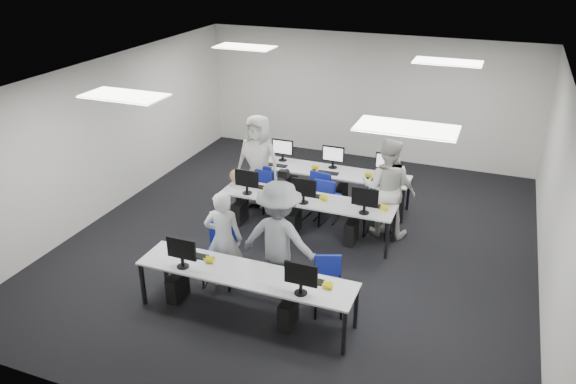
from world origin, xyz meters
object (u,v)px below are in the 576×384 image
at_px(chair_1, 328,295).
at_px(student_3, 391,194).
at_px(chair_3, 315,206).
at_px(student_2, 258,161).
at_px(chair_2, 259,196).
at_px(student_1, 386,187).
at_px(desk_front, 245,276).
at_px(photographer, 279,240).
at_px(chair_7, 378,212).
at_px(desk_mid, 307,201).
at_px(chair_4, 378,220).
at_px(student_0, 224,239).
at_px(chair_6, 327,206).
at_px(chair_0, 221,265).
at_px(chair_5, 268,194).

xyz_separation_m(chair_1, student_3, (0.32, 2.80, 0.48)).
distance_m(chair_3, student_2, 1.50).
height_order(chair_2, student_1, student_1).
height_order(desk_front, photographer, photographer).
height_order(chair_1, chair_7, chair_7).
xyz_separation_m(desk_front, chair_2, (-1.25, 3.26, -0.41)).
xyz_separation_m(desk_mid, chair_7, (1.14, 0.85, -0.41)).
xyz_separation_m(chair_3, student_2, (-1.32, 0.30, 0.65)).
height_order(desk_mid, student_2, student_2).
height_order(chair_4, student_0, student_0).
height_order(chair_4, photographer, photographer).
bearing_deg(photographer, chair_6, -86.95).
xyz_separation_m(chair_4, student_1, (0.08, 0.07, 0.64)).
height_order(desk_front, chair_2, chair_2).
bearing_deg(student_3, chair_7, 149.90).
xyz_separation_m(chair_0, student_1, (2.05, 2.53, 0.62)).
bearing_deg(photographer, chair_4, -110.79).
relative_size(chair_2, student_1, 0.47).
relative_size(chair_0, chair_6, 1.09).
height_order(chair_0, chair_4, chair_0).
relative_size(chair_2, chair_6, 0.98).
relative_size(chair_1, chair_7, 0.99).
relative_size(chair_0, student_2, 0.51).
distance_m(chair_1, chair_7, 2.91).
bearing_deg(student_0, chair_5, -95.22).
xyz_separation_m(chair_3, student_0, (-0.62, -2.58, 0.51)).
bearing_deg(student_3, chair_2, 176.37).
height_order(chair_5, chair_7, chair_7).
relative_size(desk_mid, student_1, 1.73).
xyz_separation_m(chair_7, student_3, (0.24, -0.11, 0.47)).
bearing_deg(chair_2, chair_5, 58.80).
height_order(chair_1, student_1, student_1).
distance_m(chair_4, student_1, 0.65).
distance_m(desk_mid, student_2, 1.65).
distance_m(chair_2, student_2, 0.72).
relative_size(desk_mid, chair_1, 3.82).
distance_m(chair_7, student_3, 0.54).
height_order(desk_mid, chair_7, chair_7).
height_order(student_0, photographer, photographer).
bearing_deg(student_2, chair_1, -47.99).
xyz_separation_m(chair_3, chair_7, (1.17, 0.25, -0.02)).
height_order(student_1, photographer, photographer).
bearing_deg(chair_5, chair_3, -12.97).
height_order(desk_mid, chair_0, chair_0).
relative_size(chair_1, student_0, 0.52).
bearing_deg(chair_5, chair_7, -0.30).
bearing_deg(chair_5, chair_0, -82.56).
height_order(chair_7, student_3, student_3).
height_order(student_2, student_3, student_2).
relative_size(chair_7, photographer, 0.45).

